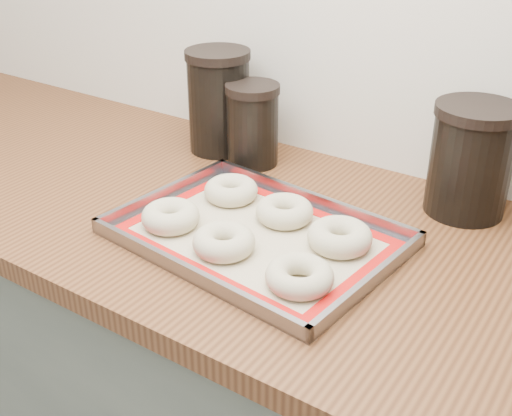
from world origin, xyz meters
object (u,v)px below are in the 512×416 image
Objects in this scene: canister_left at (219,101)px; canister_right at (471,160)px; bagel_front_right at (299,276)px; bagel_back_right at (340,237)px; bagel_back_mid at (284,211)px; canister_mid at (253,124)px; bagel_back_left at (231,190)px; baking_tray at (256,236)px; bagel_front_mid at (224,242)px; bagel_front_left at (171,216)px.

canister_left is 1.10× the size of canister_right.
bagel_front_right is 0.13m from bagel_back_right.
bagel_front_right is 1.02× the size of bagel_back_mid.
canister_right reaches higher than bagel_back_right.
bagel_front_right is 0.47× the size of canister_left.
canister_mid is at bearing 146.19° from bagel_back_right.
bagel_back_mid is (-0.12, 0.16, 0.00)m from bagel_front_right.
canister_left is at bearing -178.40° from canister_right.
canister_left is at bearing 145.07° from bagel_back_mid.
bagel_back_left is 0.25m from bagel_back_right.
bagel_back_mid is 0.59× the size of canister_mid.
bagel_front_mid is (-0.02, -0.07, 0.02)m from baking_tray.
canister_mid reaches higher than bagel_back_right.
canister_right reaches higher than bagel_back_left.
bagel_back_mid is at bearing -138.29° from canister_right.
bagel_back_mid is at bearing 127.91° from bagel_front_right.
bagel_front_mid is 0.19m from bagel_back_right.
bagel_back_mid is 0.13m from bagel_back_right.
canister_left is at bearing 127.50° from bagel_front_mid.
canister_left reaches higher than baking_tray.
bagel_front_mid is 0.46m from canister_right.
bagel_front_left is at bearing -140.13° from bagel_back_mid.
bagel_front_mid is 0.15m from bagel_back_mid.
bagel_back_mid is 0.50× the size of canister_right.
canister_right is at bearing 41.02° from bagel_front_left.
bagel_back_left is 0.58× the size of canister_mid.
bagel_front_mid is 1.02× the size of bagel_back_left.
bagel_back_mid is 0.34m from canister_right.
canister_left is (-0.17, 0.19, 0.09)m from bagel_back_left.
bagel_back_mid is at bearing 82.55° from baking_tray.
baking_tray is 0.14m from bagel_back_right.
canister_right is at bearing 52.95° from bagel_front_mid.
canister_mid is (-0.18, 0.26, 0.08)m from baking_tray.
canister_left is 0.11m from canister_mid.
canister_left is (-0.29, 0.28, 0.10)m from baking_tray.
bagel_front_mid is at bearing -57.85° from bagel_back_left.
canister_left is (-0.42, 0.23, 0.09)m from bagel_back_right.
bagel_back_left is 0.13m from bagel_back_mid.
bagel_back_left is at bearing 145.29° from bagel_front_right.
bagel_back_right is 0.29m from canister_right.
bagel_front_left is 0.14m from bagel_back_left.
baking_tray is at bearing -131.03° from canister_right.
baking_tray is at bearing -159.90° from bagel_back_right.
bagel_back_mid is (0.01, 0.08, 0.02)m from baking_tray.
canister_mid is 0.44m from canister_right.
bagel_back_mid is at bearing -34.93° from canister_left.
bagel_front_left is 0.95× the size of bagel_back_right.
baking_tray is 0.08m from bagel_back_mid.
canister_left is (-0.42, 0.36, 0.09)m from bagel_front_right.
bagel_front_mid is 0.59× the size of canister_mid.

